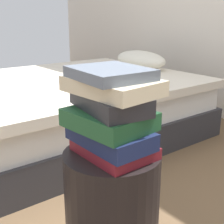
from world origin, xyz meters
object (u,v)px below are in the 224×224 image
Objects in this scene: book_navy at (110,136)px; book_charcoal at (109,101)px; bed at (66,107)px; book_forest at (109,119)px; book_maroon at (115,148)px; book_slate at (110,73)px; side_table at (112,218)px; book_cream at (112,86)px.

book_navy is 0.98× the size of book_charcoal.
book_forest is (1.34, -0.61, 0.39)m from bed.
bed is at bearing 156.52° from book_maroon.
book_maroon is 0.05m from book_navy.
book_slate is (-0.00, 0.00, 0.14)m from book_forest.
bed reaches higher than side_table.
bed is 7.45× the size of book_navy.
bed is 1.53m from book_charcoal.
book_slate is (-0.01, -0.01, 0.24)m from book_maroon.
book_cream is (-0.01, 0.01, 0.16)m from book_navy.
book_maroon is 1.07× the size of book_slate.
book_slate is at bearing 145.16° from book_navy.
book_forest is at bearing -23.52° from bed.
book_charcoal is (-0.02, -0.01, 0.16)m from book_maroon.
side_table is at bearing -155.91° from book_maroon.
book_slate is (-0.01, 0.00, 0.20)m from book_navy.
book_cream is (0.01, 0.00, 0.05)m from book_charcoal.
book_navy is (0.01, -0.01, 0.31)m from side_table.
bed is at bearing 155.76° from side_table.
book_forest is (-0.01, -0.02, 0.10)m from book_maroon.
book_forest is (0.00, -0.01, 0.37)m from side_table.
side_table is 1.84× the size of book_navy.
book_forest is 1.10× the size of book_slate.
book_cream is (-0.00, 0.01, 0.10)m from book_forest.
book_charcoal is at bearing -23.43° from bed.
book_charcoal reaches higher than book_navy.
book_cream is at bearing -23.17° from bed.
book_charcoal reaches higher than book_maroon.
side_table is 0.42m from book_charcoal.
side_table is at bearing -23.11° from bed.
book_forest is at bearing -86.16° from side_table.
side_table is at bearing 93.27° from book_slate.
book_cream reaches higher than book_navy.
side_table is 1.76× the size of book_cream.
book_forest reaches higher than book_maroon.
book_slate reaches higher than book_charcoal.
book_forest is at bearing -28.36° from book_charcoal.
book_charcoal is at bearing 163.08° from book_slate.
book_navy is (-0.00, -0.02, 0.05)m from book_maroon.
book_forest reaches higher than side_table.
book_maroon is 0.25m from book_slate.
book_forest is at bearing -70.60° from book_slate.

